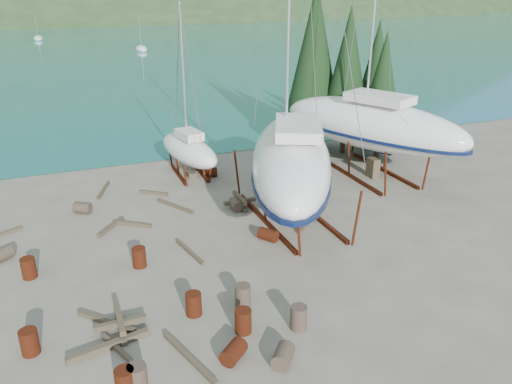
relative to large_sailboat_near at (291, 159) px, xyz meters
name	(u,v)px	position (x,y,z in m)	size (l,w,h in m)	color
ground	(234,266)	(-4.20, -3.31, -3.25)	(600.00, 600.00, 0.00)	#5D5949
bay_water	(54,8)	(-4.20, 311.69, -3.25)	(700.00, 700.00, 0.00)	#19807E
far_hill	(54,8)	(-4.20, 316.69, -3.25)	(800.00, 360.00, 110.00)	#1C2F17
far_house_center	(1,13)	(-24.20, 186.69, -0.33)	(6.60, 5.60, 5.60)	beige
far_house_right	(143,10)	(25.80, 186.69, -0.33)	(6.60, 5.60, 5.60)	beige
cypress_near_right	(348,71)	(8.30, 8.69, 2.54)	(3.60, 3.60, 10.00)	black
cypress_mid_right	(383,87)	(9.80, 6.69, 1.67)	(3.06, 3.06, 8.50)	black
cypress_back_left	(314,55)	(6.80, 10.69, 3.41)	(4.14, 4.14, 11.50)	black
cypress_far_right	(376,74)	(11.30, 9.69, 1.96)	(3.24, 3.24, 9.00)	black
moored_boat_mid	(141,49)	(5.80, 76.69, -2.86)	(2.00, 5.00, 6.05)	white
moored_boat_far	(38,39)	(-12.20, 106.69, -2.86)	(2.00, 5.00, 6.05)	white
large_sailboat_near	(291,159)	(0.00, 0.00, 0.00)	(8.75, 13.23, 20.21)	white
large_sailboat_far	(371,124)	(7.43, 4.24, 0.01)	(8.53, 13.04, 19.98)	white
small_sailboat_shore	(189,149)	(-3.04, 8.20, -1.55)	(3.23, 6.67, 10.25)	white
worker	(268,196)	(-0.64, 1.39, -2.39)	(0.63, 0.41, 1.72)	navy
drum_0	(29,342)	(-12.09, -6.03, -2.81)	(0.58, 0.58, 0.88)	#54230E
drum_1	(283,356)	(-4.74, -9.49, -2.96)	(0.58, 0.58, 0.88)	#2D2823
drum_4	(210,172)	(-1.95, 7.47, -2.96)	(0.58, 0.58, 0.88)	#54230E
drum_5	(243,296)	(-4.84, -6.15, -2.81)	(0.58, 0.58, 0.88)	#2D2823
drum_6	(268,235)	(-1.93, -1.71, -2.96)	(0.58, 0.58, 0.88)	#54230E
drum_7	(243,321)	(-5.35, -7.56, -2.81)	(0.58, 0.58, 0.88)	#54230E
drum_8	(29,268)	(-12.20, -1.08, -2.81)	(0.58, 0.58, 0.88)	#54230E
drum_9	(83,208)	(-9.74, 4.74, -2.96)	(0.58, 0.58, 0.88)	#2D2823
drum_10	(194,304)	(-6.66, -5.98, -2.81)	(0.58, 0.58, 0.88)	#54230E
drum_11	(236,204)	(-2.13, 2.16, -2.96)	(0.58, 0.58, 0.88)	#2D2823
drum_12	(234,352)	(-6.12, -8.75, -2.96)	(0.58, 0.58, 0.88)	#54230E
drum_13	(125,382)	(-9.50, -8.97, -2.81)	(0.58, 0.58, 0.88)	#54230E
drum_14	(139,257)	(-7.89, -1.86, -2.81)	(0.58, 0.58, 0.88)	#54230E
drum_15	(1,255)	(-13.35, 0.86, -2.96)	(0.58, 0.58, 0.88)	#2D2823
drum_16	(138,378)	(-9.14, -8.93, -2.81)	(0.58, 0.58, 0.88)	#2D2823
drum_17	(299,318)	(-3.51, -8.09, -2.81)	(0.58, 0.58, 0.88)	#2D2823
timber_1	(306,224)	(0.42, -1.00, -3.16)	(0.19, 1.97, 0.19)	brown
timber_3	(122,353)	(-9.38, -7.20, -3.18)	(0.15, 2.50, 0.15)	brown
timber_4	(111,227)	(-8.60, 2.31, -3.17)	(0.17, 2.16, 0.17)	brown
timber_5	(189,358)	(-7.43, -8.24, -3.17)	(0.16, 2.99, 0.16)	brown
timber_6	(154,193)	(-5.78, 5.86, -3.16)	(0.19, 1.70, 0.19)	brown
timber_8	(132,224)	(-7.58, 2.23, -3.16)	(0.19, 2.03, 0.19)	brown
timber_9	(103,190)	(-8.42, 7.43, -3.18)	(0.15, 2.69, 0.15)	brown
timber_10	(176,206)	(-5.06, 3.59, -3.17)	(0.16, 2.72, 0.16)	brown
timber_11	(190,252)	(-5.64, -1.55, -3.17)	(0.15, 2.54, 0.15)	brown
timber_12	(106,322)	(-9.68, -5.35, -3.17)	(0.17, 2.50, 0.17)	brown
timber_16	(109,346)	(-9.74, -6.75, -3.14)	(0.23, 2.73, 0.23)	brown
timber_pile_fore	(120,323)	(-9.25, -5.93, -2.95)	(1.80, 1.80, 0.60)	brown
timber_pile_aft	(240,201)	(-1.81, 2.45, -2.95)	(1.80, 1.80, 0.60)	brown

